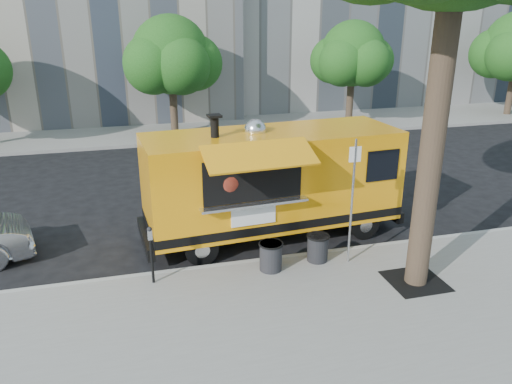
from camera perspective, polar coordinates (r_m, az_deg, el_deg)
The scene contains 12 objects.
ground at distance 13.07m, azimuth 1.30°, elevation -6.23°, with size 120.00×120.00×0.00m, color black.
sidewalk at distance 9.80m, azimuth 8.06°, elevation -15.86°, with size 60.00×6.00×0.15m, color gray.
curb at distance 12.24m, azimuth 2.52°, elevation -7.78°, with size 60.00×0.14×0.16m, color #999993.
far_sidewalk at distance 25.61m, azimuth -7.17°, elevation 7.05°, with size 60.00×5.00×0.15m, color gray.
tree_well at distance 11.74m, azimuth 17.74°, elevation -9.68°, with size 1.20×1.20×0.02m, color black.
far_tree_b at distance 24.13m, azimuth -9.73°, elevation 15.18°, with size 3.60×3.60×5.50m.
far_tree_c at distance 26.28m, azimuth 11.01°, elevation 15.23°, with size 3.24×3.24×5.21m.
sign_post at distance 11.53m, azimuth 10.95°, elevation -0.31°, with size 0.28×0.06×3.00m.
parking_meter at distance 11.01m, azimuth -11.91°, elevation -6.32°, with size 0.11×0.11×1.33m.
food_truck at distance 13.03m, azimuth 1.79°, elevation 1.31°, with size 7.04×3.57×3.41m.
trash_bin_left at distance 12.01m, azimuth 7.06°, elevation -6.26°, with size 0.54×0.54×0.65m.
trash_bin_right at distance 11.51m, azimuth 1.70°, elevation -7.27°, with size 0.56×0.56×0.67m.
Camera 1 is at (-3.29, -11.24, 5.80)m, focal length 35.00 mm.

